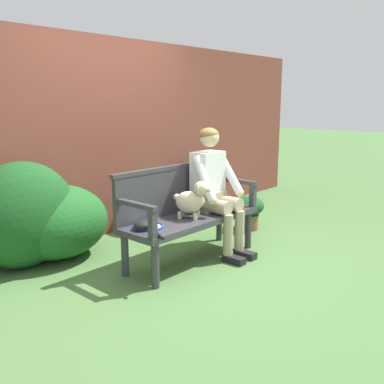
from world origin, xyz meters
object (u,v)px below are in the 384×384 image
object	(u,v)px
person_seated	(214,186)
tennis_racket	(149,227)
dog_on_bench	(192,200)
garden_bench	(192,222)
potted_plant	(248,210)
baseball_glove	(145,225)

from	to	relation	value
person_seated	tennis_racket	bearing A→B (deg)	177.60
dog_on_bench	tennis_racket	size ratio (longest dim) A/B	0.66
garden_bench	person_seated	bearing A→B (deg)	-3.09
dog_on_bench	potted_plant	size ratio (longest dim) A/B	0.89
dog_on_bench	baseball_glove	xyz separation A→B (m)	(-0.56, 0.07, -0.15)
tennis_racket	potted_plant	xyz separation A→B (m)	(1.87, 0.18, -0.23)
person_seated	potted_plant	size ratio (longest dim) A/B	3.13
dog_on_bench	baseball_glove	size ratio (longest dim) A/B	1.73
dog_on_bench	person_seated	bearing A→B (deg)	5.58
garden_bench	potted_plant	bearing A→B (deg)	8.74
baseball_glove	potted_plant	distance (m)	1.95
garden_bench	tennis_racket	bearing A→B (deg)	178.01
potted_plant	garden_bench	bearing A→B (deg)	-171.26
person_seated	potted_plant	distance (m)	1.11
person_seated	tennis_racket	world-z (taller)	person_seated
garden_bench	tennis_racket	distance (m)	0.58
tennis_racket	baseball_glove	distance (m)	0.07
person_seated	dog_on_bench	world-z (taller)	person_seated
tennis_racket	baseball_glove	world-z (taller)	baseball_glove
person_seated	baseball_glove	xyz separation A→B (m)	(-0.95, 0.03, -0.22)
person_seated	dog_on_bench	bearing A→B (deg)	-174.42
tennis_racket	potted_plant	distance (m)	1.90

